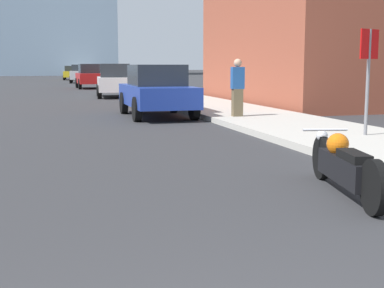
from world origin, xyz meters
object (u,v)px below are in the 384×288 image
Objects in this scene: parked_car_silver at (81,74)px; parked_car_yellow at (72,73)px; pedestrian at (237,87)px; stop_sign at (369,63)px; parked_car_white at (115,81)px; parked_car_blue at (157,90)px; parked_car_red at (91,76)px; motorcycle at (344,165)px.

parked_car_silver is 0.84× the size of parked_car_yellow.
stop_sign is at bearing -76.50° from pedestrian.
parked_car_white is 0.86× the size of parked_car_yellow.
parked_car_blue is at bearing 133.00° from pedestrian.
parked_car_red reaches higher than parked_car_white.
motorcycle is 0.51× the size of parked_car_yellow.
motorcycle is 0.60× the size of parked_car_white.
parked_car_white is 13.06m from pedestrian.
parked_car_blue is 0.91× the size of parked_car_yellow.
parked_car_red is (-0.22, 32.62, 0.50)m from motorcycle.
parked_car_silver is 41.38m from stop_sign.
parked_car_yellow is (-0.18, 11.60, -0.06)m from parked_car_silver.
parked_car_silver is 36.66m from pedestrian.
parked_car_yellow is at bearing 94.95° from parked_car_white.
parked_car_white reaches higher than parked_car_blue.
pedestrian is at bearing -77.51° from parked_car_white.
parked_car_red is (-0.09, 21.99, 0.04)m from parked_car_blue.
parked_car_yellow is 52.96m from stop_sign.
pedestrian is at bearing 103.50° from stop_sign.
parked_car_blue is 21.99m from parked_car_red.
pedestrian is at bearing 90.58° from motorcycle.
parked_car_yellow is at bearing 92.45° from pedestrian.
pedestrian is at bearing -82.32° from parked_car_yellow.
pedestrian reaches higher than parked_car_red.
parked_car_red is at bearing 102.73° from motorcycle.
stop_sign is 4.83m from pedestrian.
parked_car_yellow is at bearing 90.56° from parked_car_blue.
parked_car_silver is (-0.10, 45.19, 0.49)m from motorcycle.
pedestrian reaches higher than parked_car_silver.
pedestrian is (1.91, -2.05, 0.16)m from parked_car_blue.
parked_car_silver reaches higher than parked_car_white.
motorcycle is 45.19m from parked_car_silver.
parked_car_silver reaches higher than parked_car_yellow.
parked_car_white reaches higher than motorcycle.
stop_sign is (3.18, -52.86, 0.83)m from parked_car_yellow.
parked_car_blue is 1.07× the size of parked_car_white.
stop_sign reaches higher than pedestrian.
parked_car_white is at bearing -84.36° from parked_car_yellow.
stop_sign reaches higher than motorcycle.
stop_sign is (3.00, -41.26, 0.77)m from parked_car_silver.
pedestrian is (1.79, 8.58, 0.62)m from motorcycle.
parked_car_blue is at bearing -90.50° from parked_car_red.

